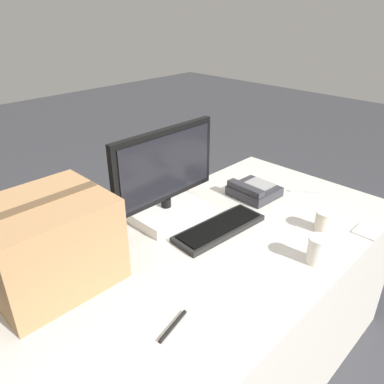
{
  "coord_description": "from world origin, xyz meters",
  "views": [
    {
      "loc": [
        -0.9,
        -0.8,
        1.58
      ],
      "look_at": [
        0.09,
        0.17,
        0.87
      ],
      "focal_mm": 35.0,
      "sensor_mm": 36.0,
      "label": 1
    }
  ],
  "objects_px": {
    "monitor": "(166,185)",
    "keyboard": "(219,228)",
    "desk_phone": "(253,190)",
    "sticky_note_pad": "(367,232)",
    "cardboard_box": "(48,243)",
    "spoon": "(298,191)",
    "paper_cup_right": "(324,221)",
    "paper_cup_left": "(317,250)",
    "pen_marker": "(173,326)"
  },
  "relations": [
    {
      "from": "monitor",
      "to": "spoon",
      "type": "xyz_separation_m",
      "value": [
        0.62,
        -0.3,
        -0.15
      ]
    },
    {
      "from": "paper_cup_right",
      "to": "sticky_note_pad",
      "type": "bearing_deg",
      "value": -51.48
    },
    {
      "from": "spoon",
      "to": "cardboard_box",
      "type": "relative_size",
      "value": 0.37
    },
    {
      "from": "monitor",
      "to": "paper_cup_left",
      "type": "distance_m",
      "value": 0.67
    },
    {
      "from": "monitor",
      "to": "desk_phone",
      "type": "xyz_separation_m",
      "value": [
        0.43,
        -0.16,
        -0.12
      ]
    },
    {
      "from": "paper_cup_left",
      "to": "pen_marker",
      "type": "relative_size",
      "value": 0.8
    },
    {
      "from": "desk_phone",
      "to": "paper_cup_right",
      "type": "bearing_deg",
      "value": -94.49
    },
    {
      "from": "desk_phone",
      "to": "paper_cup_left",
      "type": "bearing_deg",
      "value": -116.71
    },
    {
      "from": "desk_phone",
      "to": "pen_marker",
      "type": "xyz_separation_m",
      "value": [
        -0.85,
        -0.33,
        -0.02
      ]
    },
    {
      "from": "desk_phone",
      "to": "monitor",
      "type": "bearing_deg",
      "value": 162.35
    },
    {
      "from": "spoon",
      "to": "sticky_note_pad",
      "type": "relative_size",
      "value": 1.55
    },
    {
      "from": "keyboard",
      "to": "spoon",
      "type": "relative_size",
      "value": 2.89
    },
    {
      "from": "monitor",
      "to": "pen_marker",
      "type": "relative_size",
      "value": 3.96
    },
    {
      "from": "spoon",
      "to": "cardboard_box",
      "type": "distance_m",
      "value": 1.22
    },
    {
      "from": "pen_marker",
      "to": "sticky_note_pad",
      "type": "relative_size",
      "value": 1.41
    },
    {
      "from": "sticky_note_pad",
      "to": "paper_cup_right",
      "type": "bearing_deg",
      "value": 128.52
    },
    {
      "from": "monitor",
      "to": "paper_cup_left",
      "type": "relative_size",
      "value": 4.93
    },
    {
      "from": "monitor",
      "to": "keyboard",
      "type": "relative_size",
      "value": 1.25
    },
    {
      "from": "cardboard_box",
      "to": "spoon",
      "type": "bearing_deg",
      "value": -12.12
    },
    {
      "from": "keyboard",
      "to": "desk_phone",
      "type": "height_order",
      "value": "desk_phone"
    },
    {
      "from": "keyboard",
      "to": "desk_phone",
      "type": "bearing_deg",
      "value": 17.85
    },
    {
      "from": "sticky_note_pad",
      "to": "paper_cup_left",
      "type": "bearing_deg",
      "value": 170.0
    },
    {
      "from": "keyboard",
      "to": "paper_cup_right",
      "type": "relative_size",
      "value": 4.79
    },
    {
      "from": "monitor",
      "to": "desk_phone",
      "type": "distance_m",
      "value": 0.47
    },
    {
      "from": "desk_phone",
      "to": "paper_cup_left",
      "type": "distance_m",
      "value": 0.55
    },
    {
      "from": "cardboard_box",
      "to": "desk_phone",
      "type": "bearing_deg",
      "value": -6.62
    },
    {
      "from": "desk_phone",
      "to": "pen_marker",
      "type": "distance_m",
      "value": 0.91
    },
    {
      "from": "spoon",
      "to": "cardboard_box",
      "type": "xyz_separation_m",
      "value": [
        -1.18,
        0.25,
        0.15
      ]
    },
    {
      "from": "keyboard",
      "to": "sticky_note_pad",
      "type": "height_order",
      "value": "keyboard"
    },
    {
      "from": "keyboard",
      "to": "pen_marker",
      "type": "bearing_deg",
      "value": -149.58
    },
    {
      "from": "keyboard",
      "to": "desk_phone",
      "type": "xyz_separation_m",
      "value": [
        0.36,
        0.09,
        0.02
      ]
    },
    {
      "from": "desk_phone",
      "to": "cardboard_box",
      "type": "bearing_deg",
      "value": 176.41
    },
    {
      "from": "spoon",
      "to": "sticky_note_pad",
      "type": "xyz_separation_m",
      "value": [
        -0.13,
        -0.4,
        0.0
      ]
    },
    {
      "from": "paper_cup_left",
      "to": "spoon",
      "type": "height_order",
      "value": "paper_cup_left"
    },
    {
      "from": "paper_cup_left",
      "to": "pen_marker",
      "type": "bearing_deg",
      "value": 165.7
    },
    {
      "from": "monitor",
      "to": "keyboard",
      "type": "xyz_separation_m",
      "value": [
        0.07,
        -0.25,
        -0.14
      ]
    },
    {
      "from": "paper_cup_right",
      "to": "pen_marker",
      "type": "distance_m",
      "value": 0.8
    },
    {
      "from": "keyboard",
      "to": "desk_phone",
      "type": "relative_size",
      "value": 1.95
    },
    {
      "from": "desk_phone",
      "to": "sticky_note_pad",
      "type": "relative_size",
      "value": 2.29
    },
    {
      "from": "desk_phone",
      "to": "spoon",
      "type": "relative_size",
      "value": 1.48
    },
    {
      "from": "sticky_note_pad",
      "to": "monitor",
      "type": "bearing_deg",
      "value": 125.06
    },
    {
      "from": "cardboard_box",
      "to": "keyboard",
      "type": "bearing_deg",
      "value": -17.75
    },
    {
      "from": "monitor",
      "to": "spoon",
      "type": "distance_m",
      "value": 0.71
    },
    {
      "from": "spoon",
      "to": "monitor",
      "type": "bearing_deg",
      "value": 31.15
    },
    {
      "from": "keyboard",
      "to": "sticky_note_pad",
      "type": "xyz_separation_m",
      "value": [
        0.42,
        -0.45,
        -0.01
      ]
    },
    {
      "from": "keyboard",
      "to": "sticky_note_pad",
      "type": "distance_m",
      "value": 0.61
    },
    {
      "from": "keyboard",
      "to": "paper_cup_left",
      "type": "distance_m",
      "value": 0.4
    },
    {
      "from": "monitor",
      "to": "keyboard",
      "type": "distance_m",
      "value": 0.29
    },
    {
      "from": "paper_cup_right",
      "to": "pen_marker",
      "type": "relative_size",
      "value": 0.66
    },
    {
      "from": "keyboard",
      "to": "sticky_note_pad",
      "type": "bearing_deg",
      "value": -42.86
    }
  ]
}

